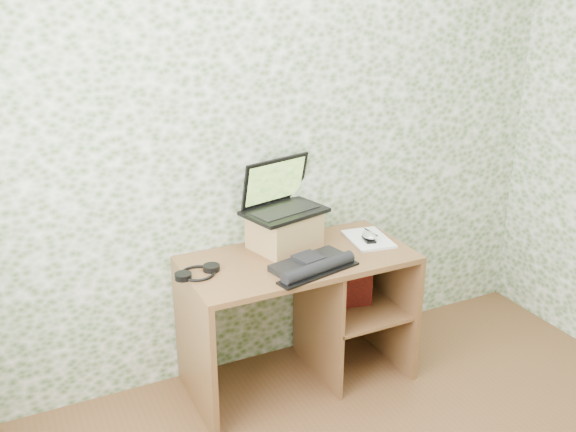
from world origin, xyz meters
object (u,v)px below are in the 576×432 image
keyboard (313,265)px  notepad (368,239)px  desk (308,297)px  riser (284,230)px  laptop (281,199)px

keyboard → notepad: (0.45, 0.19, -0.02)m
keyboard → notepad: size_ratio=1.58×
desk → notepad: notepad is taller
riser → keyboard: bearing=-87.9°
keyboard → notepad: keyboard is taller
desk → keyboard: (-0.08, -0.19, 0.29)m
keyboard → notepad: 0.49m
laptop → keyboard: bearing=-102.5°
laptop → notepad: 0.55m
notepad → laptop: bearing=169.1°
laptop → desk: bearing=-75.4°
desk → laptop: 0.56m
desk → keyboard: keyboard is taller
desk → laptop: size_ratio=2.54×
keyboard → laptop: bearing=79.2°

